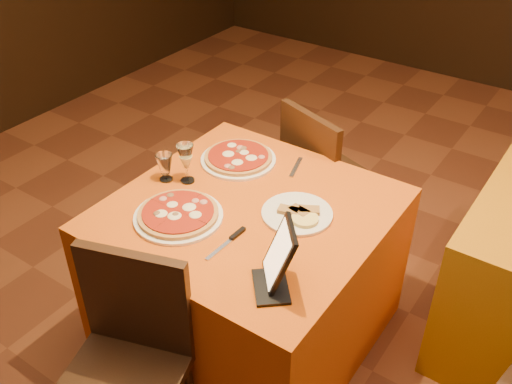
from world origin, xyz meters
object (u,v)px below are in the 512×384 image
Objects in this scene: pizza_far at (238,158)px; tablet at (279,254)px; chair_main_far at (333,180)px; pizza_near at (178,215)px; main_table at (250,273)px; water_glass at (165,168)px; wine_glass at (186,163)px; chair_main_near at (120,384)px.

tablet is at bearing -43.82° from pizza_far.
pizza_near is (-0.20, -1.02, 0.31)m from chair_main_far.
main_table is 2.98× the size of pizza_near.
water_glass is (-0.43, -0.04, 0.44)m from main_table.
wine_glass is at bearing 122.40° from pizza_near.
main_table is 0.54m from pizza_far.
chair_main_far reaches higher than water_glass.
pizza_near is 0.30m from water_glass.
chair_main_far is (0.00, 1.59, 0.00)m from chair_main_near.
tablet is (0.34, -1.09, 0.41)m from chair_main_far.
water_glass reaches higher than main_table.
main_table is 0.58m from wine_glass.
chair_main_near is 2.55× the size of pizza_far.
pizza_near is at bearing -83.24° from pizza_far.
pizza_far is at bearing 85.26° from chair_main_near.
pizza_near is at bearing -57.60° from wine_glass.
tablet is (0.34, 0.51, 0.41)m from chair_main_near.
chair_main_near is 4.79× the size of wine_glass.
chair_main_near is (0.00, -0.80, 0.08)m from main_table.
main_table is at bearing -47.04° from pizza_far.
wine_glass is 0.75m from tablet.
water_glass is at bearing -149.15° from tablet.
chair_main_near is 1.15m from pizza_far.
water_glass is at bearing 141.71° from pizza_near.
pizza_near is at bearing -38.29° from water_glass.
pizza_far is (-0.26, -0.52, 0.31)m from chair_main_far.
wine_glass is (-0.09, -0.27, 0.08)m from pizza_far.
tablet reaches higher than pizza_near.
pizza_near is at bearing -138.42° from tablet.
pizza_near is 0.28m from wine_glass.
wine_glass is at bearing 28.32° from water_glass.
pizza_far is 1.88× the size of wine_glass.
chair_main_far is at bearing 156.63° from tablet.
wine_glass is at bearing -108.01° from pizza_far.
water_glass is (-0.43, -0.83, 0.36)m from chair_main_far.
chair_main_near is at bearing -74.61° from tablet.
chair_main_near is 1.00× the size of chair_main_far.
wine_glass is 0.10m from water_glass.
tablet reaches higher than chair_main_near.
chair_main_near is at bearing -67.04° from wine_glass.
wine_glass is at bearing -154.66° from tablet.
water_glass is at bearing -118.90° from pizza_far.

